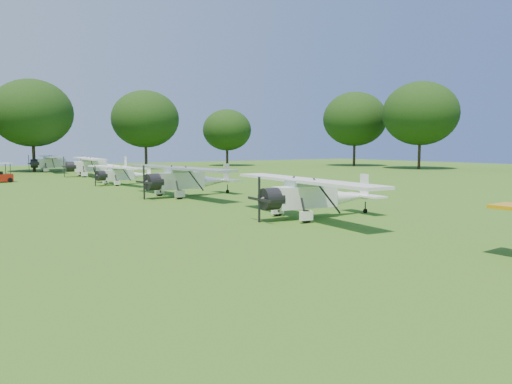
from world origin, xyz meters
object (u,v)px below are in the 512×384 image
aircraft_4 (187,177)px  aircraft_7 (56,162)px  aircraft_5 (123,173)px  aircraft_3 (314,193)px

aircraft_4 → aircraft_7: aircraft_7 is taller
aircraft_5 → aircraft_7: aircraft_7 is taller
aircraft_3 → aircraft_4: aircraft_4 is taller
aircraft_4 → aircraft_7: bearing=84.4°
aircraft_3 → aircraft_5: (-0.80, 26.50, -0.20)m
aircraft_5 → aircraft_3: bearing=-97.2°
aircraft_4 → aircraft_5: 13.11m
aircraft_4 → aircraft_5: size_ratio=1.26×
aircraft_7 → aircraft_4: bearing=-85.9°
aircraft_4 → aircraft_5: bearing=85.1°
aircraft_3 → aircraft_7: (-0.74, 53.84, 0.09)m
aircraft_3 → aircraft_7: 53.84m
aircraft_3 → aircraft_5: bearing=97.0°
aircraft_3 → aircraft_4: 13.41m
aircraft_4 → aircraft_7: 40.44m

